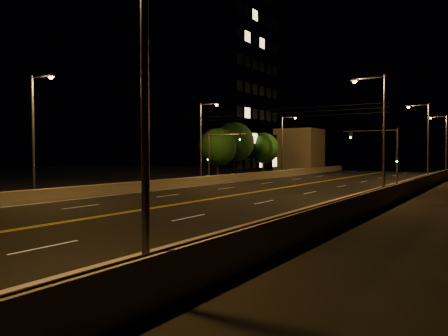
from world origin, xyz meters
The scene contains 22 objects.
road centered at (0.00, 20.00, 0.01)m, with size 18.00×120.00×0.02m, color black.
sidewalk centered at (10.80, 20.00, 0.15)m, with size 3.60×120.00×0.30m, color gray.
curb centered at (8.93, 20.00, 0.07)m, with size 0.14×120.00×0.15m, color gray.
parapet_wall centered at (12.45, 20.00, 0.80)m, with size 0.30×120.00×1.00m, color gray.
jersey_barrier centered at (-9.16, 20.00, 0.49)m, with size 0.45×120.00×0.97m, color gray.
distant_building_left centered at (-16.00, 74.49, 4.22)m, with size 8.00×8.00×8.44m, color gray.
parapet_rail centered at (12.45, 20.00, 1.33)m, with size 0.06×0.06×120.00m, color black.
lane_markings centered at (0.00, 19.93, 0.02)m, with size 17.32×116.00×0.00m.
streetlight_0 centered at (11.53, -0.80, 5.35)m, with size 2.55×0.28×9.28m.
streetlight_1 centered at (11.53, 24.32, 5.35)m, with size 2.55×0.28×9.28m.
streetlight_2 centered at (11.53, 46.26, 5.35)m, with size 2.55×0.28×9.28m.
streetlight_3 centered at (11.53, 64.87, 5.35)m, with size 2.55×0.28×9.28m.
streetlight_4 centered at (-9.93, 10.85, 5.35)m, with size 2.55×0.28×9.28m.
streetlight_5 centered at (-9.93, 32.03, 5.35)m, with size 2.55×0.28×9.28m.
streetlight_6 centered at (-9.93, 53.88, 5.35)m, with size 2.55×0.28×9.28m.
traffic_signal_right centered at (9.97, 33.08, 3.73)m, with size 5.11×0.31×5.87m.
traffic_signal_left centered at (-8.77, 33.08, 3.73)m, with size 5.11×0.31×5.87m.
overhead_wires centered at (0.00, 29.50, 7.40)m, with size 22.00×0.03×0.83m.
building_tower centered at (-26.47, 53.96, 15.69)m, with size 24.00×15.00×32.52m.
tree_0 centered at (-12.90, 39.59, 4.33)m, with size 5.07×5.07×6.88m.
tree_1 centered at (-15.11, 47.43, 5.19)m, with size 6.07×6.07×8.23m.
tree_2 centered at (-14.25, 55.26, 4.36)m, with size 5.11×5.11×6.92m.
Camera 1 is at (19.13, -8.67, 3.61)m, focal length 35.00 mm.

